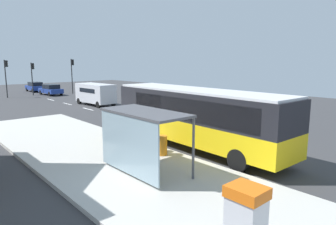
{
  "coord_description": "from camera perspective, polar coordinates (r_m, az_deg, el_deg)",
  "views": [
    {
      "loc": [
        -13.21,
        -8.16,
        4.62
      ],
      "look_at": [
        -1.0,
        5.6,
        1.5
      ],
      "focal_mm": 31.86,
      "sensor_mm": 36.0,
      "label": 1
    }
  ],
  "objects": [
    {
      "name": "white_van",
      "position": [
        33.19,
        -13.73,
        3.69
      ],
      "size": [
        2.23,
        5.29,
        2.3
      ],
      "color": "silver",
      "rests_on": "ground"
    },
    {
      "name": "lane_stripe_seg_6",
      "position": [
        35.17,
        -18.71,
        1.58
      ],
      "size": [
        0.16,
        2.2,
        0.01
      ],
      "primitive_type": "cube",
      "color": "silver",
      "rests_on": "ground"
    },
    {
      "name": "sidewalk_platform",
      "position": [
        13.05,
        -7.4,
        -10.78
      ],
      "size": [
        6.2,
        30.0,
        0.18
      ],
      "primitive_type": "cube",
      "color": "beige",
      "rests_on": "ground"
    },
    {
      "name": "lane_stripe_seg_5",
      "position": [
        30.66,
        -15.04,
        0.64
      ],
      "size": [
        0.16,
        2.2,
        0.01
      ],
      "primitive_type": "cube",
      "color": "silver",
      "rests_on": "ground"
    },
    {
      "name": "bus_shelter",
      "position": [
        11.89,
        -5.65,
        -2.68
      ],
      "size": [
        1.8,
        4.0,
        2.5
      ],
      "color": "#4C4C51",
      "rests_on": "sidewalk_platform"
    },
    {
      "name": "traffic_light_far_side",
      "position": [
        44.23,
        -28.56,
        6.72
      ],
      "size": [
        0.49,
        0.28,
        4.91
      ],
      "color": "#2D2D2D",
      "rests_on": "ground"
    },
    {
      "name": "recycling_bin_yellow",
      "position": [
        15.52,
        -4.56,
        -5.2
      ],
      "size": [
        0.52,
        0.52,
        0.95
      ],
      "primitive_type": "cylinder",
      "color": "yellow",
      "rests_on": "sidewalk_platform"
    },
    {
      "name": "recycling_bin_orange",
      "position": [
        14.47,
        -1.19,
        -6.28
      ],
      "size": [
        0.52,
        0.52,
        0.95
      ],
      "primitive_type": "cylinder",
      "color": "orange",
      "rests_on": "sidewalk_platform"
    },
    {
      "name": "sedan_near",
      "position": [
        45.4,
        -21.5,
        4.12
      ],
      "size": [
        2.04,
        4.49,
        1.52
      ],
      "color": "navy",
      "rests_on": "ground"
    },
    {
      "name": "lane_stripe_seg_1",
      "position": [
        15.93,
        19.68,
        -7.79
      ],
      "size": [
        0.16,
        2.2,
        0.01
      ],
      "primitive_type": "cube",
      "color": "silver",
      "rests_on": "ground"
    },
    {
      "name": "sedan_far",
      "position": [
        51.71,
        -24.09,
        4.55
      ],
      "size": [
        1.89,
        4.42,
        1.52
      ],
      "color": "navy",
      "rests_on": "ground"
    },
    {
      "name": "ground_plane",
      "position": [
        26.21,
        -10.61,
        -0.73
      ],
      "size": [
        56.0,
        92.0,
        0.04
      ],
      "primitive_type": "cube",
      "color": "#38383A"
    },
    {
      "name": "lane_stripe_seg_4",
      "position": [
        26.34,
        -10.15,
        -0.61
      ],
      "size": [
        0.16,
        2.2,
        0.01
      ],
      "primitive_type": "cube",
      "color": "silver",
      "rests_on": "ground"
    },
    {
      "name": "lane_stripe_seg_7",
      "position": [
        39.79,
        -21.54,
        2.3
      ],
      "size": [
        0.16,
        2.2,
        0.01
      ],
      "primitive_type": "cube",
      "color": "silver",
      "rests_on": "ground"
    },
    {
      "name": "bus",
      "position": [
        16.0,
        5.18,
        -0.41
      ],
      "size": [
        2.81,
        11.07,
        3.21
      ],
      "color": "yellow",
      "rests_on": "ground"
    },
    {
      "name": "lane_stripe_seg_3",
      "position": [
        22.29,
        -3.4,
        -2.34
      ],
      "size": [
        0.16,
        2.2,
        0.01
      ],
      "primitive_type": "cube",
      "color": "silver",
      "rests_on": "ground"
    },
    {
      "name": "traffic_light_median",
      "position": [
        45.93,
        -24.49,
        6.81
      ],
      "size": [
        0.49,
        0.28,
        4.55
      ],
      "color": "#2D2D2D",
      "rests_on": "ground"
    },
    {
      "name": "recycling_bin_blue",
      "position": [
        14.99,
        -2.94,
        -5.73
      ],
      "size": [
        0.52,
        0.52,
        0.95
      ],
      "primitive_type": "cylinder",
      "color": "blue",
      "rests_on": "sidewalk_platform"
    },
    {
      "name": "lane_stripe_seg_2",
      "position": [
        18.72,
        6.14,
        -4.7
      ],
      "size": [
        0.16,
        2.2,
        0.01
      ],
      "primitive_type": "cube",
      "color": "silver",
      "rests_on": "ground"
    },
    {
      "name": "traffic_light_near_side",
      "position": [
        46.21,
        -17.84,
        7.62
      ],
      "size": [
        0.49,
        0.28,
        5.07
      ],
      "color": "#2D2D2D",
      "rests_on": "ground"
    }
  ]
}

